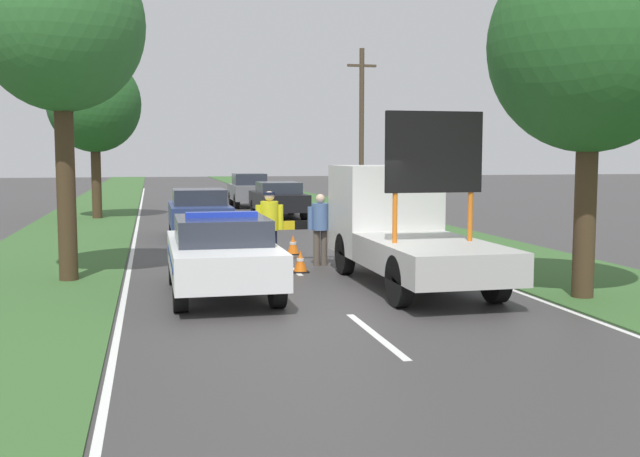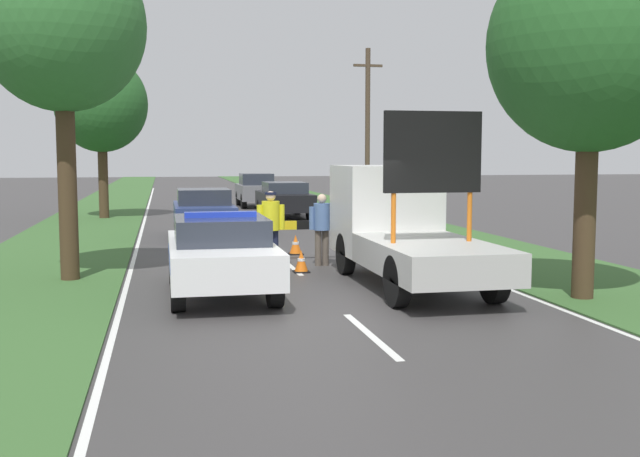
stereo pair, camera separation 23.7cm
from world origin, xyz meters
The scene contains 21 objects.
ground_plane centered at (0.00, 0.00, 0.00)m, with size 160.00×160.00×0.00m, color #3D3A3A.
lane_markings centered at (0.00, 15.39, 0.00)m, with size 7.38×65.89×0.01m.
grass_verge_left centered at (-5.65, 20.00, 0.01)m, with size 3.82×120.00×0.03m.
grass_verge_right centered at (5.65, 20.00, 0.01)m, with size 3.82×120.00×0.03m.
police_car centered at (-1.87, 1.37, 0.78)m, with size 1.87×4.57×1.56m.
work_truck centered at (1.87, 2.15, 1.17)m, with size 2.02×5.84×3.38m.
road_barrier centered at (0.29, 5.45, 0.82)m, with size 3.07×0.08×0.99m.
police_officer centered at (-0.50, 4.37, 1.06)m, with size 0.64×0.41×1.78m.
pedestrian_civilian centered at (0.74, 4.59, 0.99)m, with size 0.61×0.39×1.69m.
traffic_cone_near_police centered at (1.99, 5.18, 0.25)m, with size 0.37×0.37×0.51m.
traffic_cone_centre_front centered at (-2.30, 5.25, 0.32)m, with size 0.46×0.46×0.64m.
traffic_cone_near_truck centered at (2.69, 6.60, 0.28)m, with size 0.41×0.41×0.56m.
traffic_cone_behind_barrier centered at (0.48, 6.70, 0.25)m, with size 0.37×0.37×0.52m.
traffic_cone_lane_edge centered at (0.08, 3.70, 0.24)m, with size 0.35×0.35×0.49m.
queued_car_hatch_blue centered at (-1.65, 11.42, 0.80)m, with size 1.82×4.11×1.53m.
queued_car_sedan_black centered at (2.08, 18.51, 0.77)m, with size 1.87×4.67×1.48m.
queued_car_suv_grey centered at (1.71, 25.12, 0.86)m, with size 1.77×3.94×1.68m.
roadside_tree_near_left centered at (-4.81, 3.59, 5.16)m, with size 3.33×3.33×6.96m.
roadside_tree_near_right centered at (-5.28, 19.36, 4.64)m, with size 3.72×3.72×6.62m.
roadside_tree_mid_left centered at (4.47, -0.43, 4.49)m, with size 3.59×3.59×6.41m.
utility_pole centered at (5.31, 17.13, 3.56)m, with size 1.20×0.20×6.89m.
Camera 1 is at (-3.12, -12.42, 2.58)m, focal length 42.00 mm.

